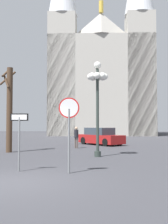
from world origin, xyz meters
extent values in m
plane|color=#38383D|center=(0.00, 0.00, 0.00)|extent=(120.00, 120.00, 0.00)
cube|color=#ADA89E|center=(1.61, 38.49, 7.75)|extent=(17.04, 13.56, 15.49)
pyramid|color=#ADA89E|center=(1.90, 33.16, 17.24)|extent=(5.83, 2.31, 3.50)
cylinder|color=gold|center=(1.90, 33.16, 19.89)|extent=(0.70, 0.70, 1.80)
cube|color=#ADA89E|center=(-4.21, 33.95, 9.48)|extent=(4.47, 4.47, 18.95)
cube|color=#ADA89E|center=(7.89, 34.61, 9.48)|extent=(4.47, 4.47, 18.95)
cylinder|color=slate|center=(1.50, 1.72, 1.16)|extent=(0.08, 0.08, 2.33)
cylinder|color=red|center=(1.50, 1.72, 2.37)|extent=(0.75, 0.12, 0.75)
cylinder|color=white|center=(1.50, 1.70, 2.37)|extent=(0.66, 0.07, 0.66)
cylinder|color=slate|center=(-0.43, 1.95, 1.02)|extent=(0.07, 0.07, 2.04)
cube|color=black|center=(-0.43, 1.95, 2.04)|extent=(0.68, 0.10, 0.28)
cube|color=white|center=(-0.43, 1.93, 2.04)|extent=(0.57, 0.07, 0.19)
cylinder|color=#2D3833|center=(2.34, 6.83, 2.42)|extent=(0.16, 0.16, 4.83)
cylinder|color=#2D3833|center=(2.34, 6.83, 0.15)|extent=(0.36, 0.36, 0.30)
sphere|color=white|center=(2.34, 6.83, 5.03)|extent=(0.40, 0.40, 0.40)
sphere|color=white|center=(2.73, 6.83, 4.39)|extent=(0.36, 0.36, 0.36)
cylinder|color=#2D3833|center=(2.53, 6.83, 4.39)|extent=(0.05, 0.39, 0.05)
sphere|color=white|center=(2.62, 7.11, 4.39)|extent=(0.36, 0.36, 0.36)
cylinder|color=#2D3833|center=(2.48, 6.97, 4.39)|extent=(0.31, 0.31, 0.05)
sphere|color=white|center=(2.34, 7.23, 4.39)|extent=(0.36, 0.36, 0.36)
cylinder|color=#2D3833|center=(2.34, 7.03, 4.39)|extent=(0.39, 0.05, 0.05)
sphere|color=white|center=(2.06, 7.11, 4.39)|extent=(0.36, 0.36, 0.36)
cylinder|color=#2D3833|center=(2.20, 6.97, 4.39)|extent=(0.31, 0.31, 0.05)
sphere|color=white|center=(1.94, 6.83, 4.39)|extent=(0.36, 0.36, 0.36)
cylinder|color=#2D3833|center=(2.14, 6.83, 4.39)|extent=(0.05, 0.39, 0.05)
sphere|color=white|center=(2.06, 6.55, 4.39)|extent=(0.36, 0.36, 0.36)
cylinder|color=#2D3833|center=(2.20, 6.69, 4.39)|extent=(0.31, 0.31, 0.05)
sphere|color=white|center=(2.34, 6.44, 4.39)|extent=(0.36, 0.36, 0.36)
cylinder|color=#2D3833|center=(2.34, 6.63, 4.39)|extent=(0.39, 0.05, 0.05)
sphere|color=white|center=(2.62, 6.55, 4.39)|extent=(0.36, 0.36, 0.36)
cylinder|color=#2D3833|center=(2.48, 6.69, 4.39)|extent=(0.31, 0.31, 0.05)
cylinder|color=#473323|center=(-3.33, 8.66, 2.69)|extent=(0.37, 0.37, 5.38)
cylinder|color=#473323|center=(-3.49, 8.47, 4.46)|extent=(0.54, 0.48, 0.82)
cylinder|color=#473323|center=(-3.66, 8.72, 5.02)|extent=(0.25, 0.75, 0.56)
cylinder|color=#473323|center=(-3.62, 9.06, 4.78)|extent=(0.94, 0.73, 1.01)
cube|color=maroon|center=(2.30, 15.45, 0.51)|extent=(4.14, 4.29, 0.71)
cube|color=#333D47|center=(2.15, 15.60, 1.17)|extent=(2.74, 2.79, 0.61)
cylinder|color=black|center=(3.84, 14.90, 0.32)|extent=(0.60, 0.62, 0.64)
cylinder|color=black|center=(2.71, 13.86, 0.32)|extent=(0.60, 0.62, 0.64)
cylinder|color=black|center=(1.88, 17.03, 0.32)|extent=(0.60, 0.62, 0.64)
cylinder|color=black|center=(0.75, 15.99, 0.32)|extent=(0.60, 0.62, 0.64)
cylinder|color=#594C47|center=(0.48, 12.00, 0.39)|extent=(0.12, 0.12, 0.78)
cylinder|color=#594C47|center=(0.63, 11.95, 0.39)|extent=(0.12, 0.12, 0.78)
cylinder|color=black|center=(0.56, 11.97, 1.08)|extent=(0.32, 0.32, 0.59)
sphere|color=tan|center=(0.56, 11.97, 1.48)|extent=(0.21, 0.21, 0.21)
camera|label=1|loc=(2.92, -8.07, 1.77)|focal=43.59mm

